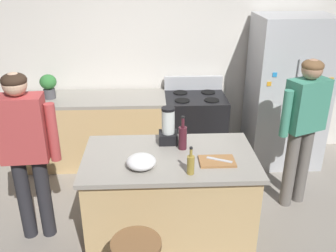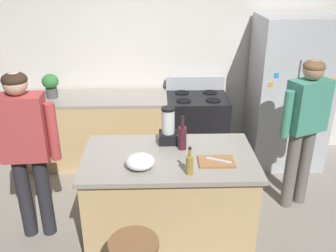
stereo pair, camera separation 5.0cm
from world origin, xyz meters
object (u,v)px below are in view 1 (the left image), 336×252
object	(u,v)px
stove_range	(195,128)
mixing_bowl	(141,162)
person_by_sink_right	(304,121)
kitchen_island	(170,199)
blender_appliance	(169,128)
chef_knife	(219,160)
refrigerator	(287,93)
bottle_vinegar	(191,164)
person_by_island_left	(25,144)
cutting_board	(217,161)
bottle_wine	(183,137)
potted_plant	(48,85)

from	to	relation	value
stove_range	mixing_bowl	world-z (taller)	stove_range
stove_range	person_by_sink_right	world-z (taller)	person_by_sink_right
kitchen_island	blender_appliance	distance (m)	0.65
person_by_sink_right	chef_knife	xyz separation A→B (m)	(-0.97, -0.66, -0.05)
refrigerator	bottle_vinegar	distance (m)	2.28
person_by_sink_right	blender_appliance	xyz separation A→B (m)	(-1.38, -0.27, 0.07)
kitchen_island	stove_range	xyz separation A→B (m)	(0.40, 1.52, 0.01)
person_by_island_left	cutting_board	world-z (taller)	person_by_island_left
blender_appliance	chef_knife	distance (m)	0.58
mixing_bowl	chef_knife	bearing A→B (deg)	5.02
stove_range	mixing_bowl	distance (m)	1.90
kitchen_island	mixing_bowl	distance (m)	0.59
stove_range	mixing_bowl	bearing A→B (deg)	-110.61
kitchen_island	chef_knife	size ratio (longest dim) A/B	6.86
chef_knife	cutting_board	bearing A→B (deg)	-154.51
person_by_island_left	person_by_sink_right	distance (m)	2.68
blender_appliance	cutting_board	xyz separation A→B (m)	(0.39, -0.39, -0.14)
refrigerator	kitchen_island	bearing A→B (deg)	-135.90
mixing_bowl	bottle_vinegar	bearing A→B (deg)	-15.75
kitchen_island	chef_knife	xyz separation A→B (m)	(0.41, -0.13, 0.47)
stove_range	cutting_board	xyz separation A→B (m)	(-0.01, -1.66, 0.45)
bottle_wine	person_by_sink_right	bearing A→B (deg)	17.61
kitchen_island	bottle_wine	bearing A→B (deg)	46.69
kitchen_island	bottle_vinegar	size ratio (longest dim) A/B	6.39
blender_appliance	bottle_vinegar	distance (m)	0.58
person_by_island_left	potted_plant	world-z (taller)	person_by_island_left
bottle_vinegar	blender_appliance	bearing A→B (deg)	104.69
refrigerator	mixing_bowl	world-z (taller)	refrigerator
bottle_wine	chef_knife	size ratio (longest dim) A/B	1.44
potted_plant	chef_knife	bearing A→B (deg)	-42.85
kitchen_island	potted_plant	world-z (taller)	potted_plant
potted_plant	chef_knife	world-z (taller)	potted_plant
refrigerator	blender_appliance	world-z (taller)	refrigerator
refrigerator	stove_range	world-z (taller)	refrigerator
potted_plant	refrigerator	bearing A→B (deg)	-0.98
potted_plant	cutting_board	distance (m)	2.46
refrigerator	cutting_board	size ratio (longest dim) A/B	6.29
cutting_board	chef_knife	xyz separation A→B (m)	(0.02, 0.00, 0.01)
kitchen_island	bottle_vinegar	distance (m)	0.63
person_by_island_left	person_by_sink_right	bearing A→B (deg)	8.86
person_by_sink_right	cutting_board	world-z (taller)	person_by_sink_right
stove_range	bottle_vinegar	world-z (taller)	bottle_vinegar
kitchen_island	blender_appliance	bearing A→B (deg)	89.21
person_by_island_left	cutting_board	bearing A→B (deg)	-8.59
cutting_board	potted_plant	bearing A→B (deg)	136.83
potted_plant	bottle_vinegar	distance (m)	2.42
bottle_vinegar	cutting_board	bearing A→B (deg)	34.82
cutting_board	chef_knife	size ratio (longest dim) A/B	1.36
stove_range	cutting_board	world-z (taller)	stove_range
cutting_board	chef_knife	bearing A→B (deg)	0.00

